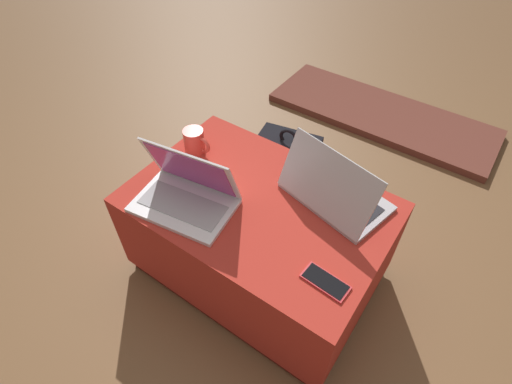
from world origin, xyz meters
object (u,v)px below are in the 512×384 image
at_px(laptop_far, 333,192).
at_px(cell_phone, 325,282).
at_px(backpack, 286,171).
at_px(laptop_near, 186,193).
at_px(coffee_mug, 195,141).

relative_size(laptop_far, cell_phone, 2.71).
bearing_deg(backpack, laptop_near, 71.37).
bearing_deg(laptop_far, cell_phone, 127.77).
xyz_separation_m(cell_phone, backpack, (-0.50, 0.60, -0.26)).
height_order(laptop_near, backpack, laptop_near).
bearing_deg(laptop_near, backpack, 74.02).
relative_size(laptop_near, cell_phone, 2.49).
bearing_deg(coffee_mug, backpack, 55.89).
height_order(laptop_far, backpack, laptop_far).
bearing_deg(laptop_near, coffee_mug, 116.03).
distance_m(cell_phone, coffee_mug, 0.78).
distance_m(laptop_near, backpack, 0.67).
xyz_separation_m(laptop_near, cell_phone, (0.57, -0.01, -0.04)).
bearing_deg(backpack, cell_phone, 118.33).
height_order(backpack, coffee_mug, coffee_mug).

